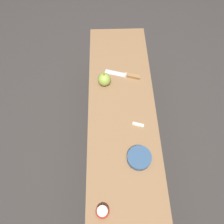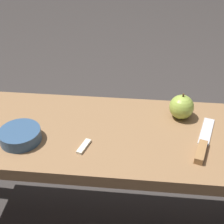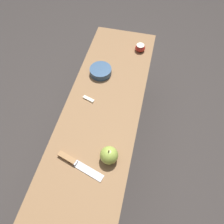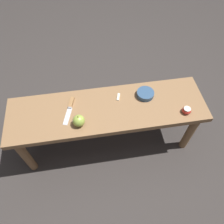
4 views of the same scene
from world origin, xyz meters
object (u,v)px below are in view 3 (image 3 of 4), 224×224
wooden_bench (100,125)px  apple_cut (140,48)px  apple_whole (109,155)px  bowl (101,71)px  knife (74,162)px

wooden_bench → apple_cut: 0.55m
apple_whole → apple_cut: bearing=-1.4°
apple_whole → apple_cut: (0.72, -0.02, -0.02)m
wooden_bench → bowl: (0.29, 0.07, 0.10)m
apple_whole → apple_cut: apple_whole is taller
knife → bowl: (0.54, 0.02, 0.01)m
knife → apple_whole: apple_whole is taller
wooden_bench → apple_cut: apple_cut is taller
wooden_bench → knife: (-0.25, 0.05, 0.09)m
apple_whole → bowl: (0.48, 0.17, -0.02)m
apple_cut → bowl: apple_cut is taller
knife → bowl: 0.54m
wooden_bench → apple_cut: bearing=-12.4°
knife → bowl: bearing=108.9°
knife → apple_whole: (0.05, -0.15, 0.03)m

